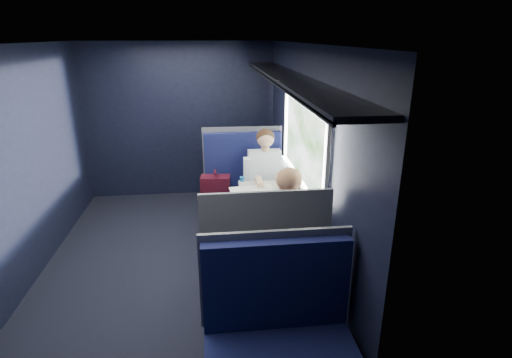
{
  "coord_description": "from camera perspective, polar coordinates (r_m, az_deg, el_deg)",
  "views": [
    {
      "loc": [
        0.45,
        -3.91,
        2.37
      ],
      "look_at": [
        0.9,
        0.0,
        0.95
      ],
      "focal_mm": 28.0,
      "sensor_mm": 36.0,
      "label": 1
    }
  ],
  "objects": [
    {
      "name": "woman",
      "position": [
        3.66,
        4.42,
        -6.9
      ],
      "size": [
        0.53,
        0.56,
        1.32
      ],
      "color": "black",
      "rests_on": "ground"
    },
    {
      "name": "bottle_small",
      "position": [
        4.52,
        4.27,
        -0.03
      ],
      "size": [
        0.07,
        0.07,
        0.23
      ],
      "color": "silver",
      "rests_on": "table"
    },
    {
      "name": "ground",
      "position": [
        4.6,
        -11.45,
        -11.71
      ],
      "size": [
        2.8,
        4.2,
        0.01
      ],
      "primitive_type": "cube",
      "color": "black"
    },
    {
      "name": "laptop",
      "position": [
        4.36,
        4.81,
        -1.31
      ],
      "size": [
        0.24,
        0.32,
        0.23
      ],
      "color": "silver",
      "rests_on": "table"
    },
    {
      "name": "cup",
      "position": [
        4.7,
        4.02,
        0.05
      ],
      "size": [
        0.07,
        0.07,
        0.09
      ],
      "primitive_type": "cylinder",
      "color": "white",
      "rests_on": "table"
    },
    {
      "name": "man",
      "position": [
        4.94,
        1.37,
        0.3
      ],
      "size": [
        0.53,
        0.56,
        1.32
      ],
      "color": "black",
      "rests_on": "ground"
    },
    {
      "name": "seat_row_back",
      "position": [
        2.91,
        3.33,
        -22.53
      ],
      "size": [
        1.04,
        0.51,
        1.16
      ],
      "color": "#0D103D",
      "rests_on": "ground"
    },
    {
      "name": "papers",
      "position": [
        4.26,
        0.14,
        -2.66
      ],
      "size": [
        0.57,
        0.77,
        0.01
      ],
      "primitive_type": "cube",
      "rotation": [
        0.0,
        0.0,
        0.11
      ],
      "color": "white",
      "rests_on": "table"
    },
    {
      "name": "room_shell",
      "position": [
        4.04,
        -12.55,
        6.57
      ],
      "size": [
        3.0,
        4.4,
        2.4
      ],
      "color": "black",
      "rests_on": "ground"
    },
    {
      "name": "seat_bay_near",
      "position": [
        5.18,
        -1.87,
        -2.25
      ],
      "size": [
        1.08,
        0.62,
        1.26
      ],
      "color": "#0D103D",
      "rests_on": "ground"
    },
    {
      "name": "table",
      "position": [
        4.31,
        1.75,
        -3.52
      ],
      "size": [
        0.62,
        1.0,
        0.74
      ],
      "color": "#54565E",
      "rests_on": "ground"
    },
    {
      "name": "seat_bay_far",
      "position": [
        3.64,
        0.82,
        -12.73
      ],
      "size": [
        1.04,
        0.62,
        1.26
      ],
      "color": "#0D103D",
      "rests_on": "ground"
    },
    {
      "name": "seat_row_front",
      "position": [
        6.05,
        -2.42,
        0.91
      ],
      "size": [
        1.04,
        0.51,
        1.16
      ],
      "color": "#0D103D",
      "rests_on": "ground"
    }
  ]
}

